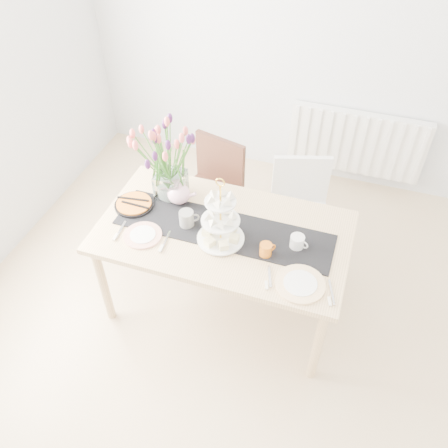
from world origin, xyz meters
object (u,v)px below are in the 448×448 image
(dining_table, at_px, (224,238))
(chair_white, at_px, (300,205))
(plate_right, at_px, (300,284))
(chair_brown, at_px, (213,184))
(teapot, at_px, (179,194))
(tulip_vase, at_px, (168,150))
(cake_stand, at_px, (221,225))
(tart_tin, at_px, (134,205))
(mug_grey, at_px, (187,219))
(radiator, at_px, (356,143))
(mug_orange, at_px, (266,250))
(plate_left, at_px, (143,235))
(cream_jug, at_px, (297,242))

(dining_table, height_order, chair_white, chair_white)
(plate_right, bearing_deg, chair_brown, 132.02)
(teapot, height_order, plate_right, teapot)
(tulip_vase, bearing_deg, plate_right, -26.25)
(cake_stand, relative_size, tart_tin, 1.66)
(mug_grey, bearing_deg, radiator, 31.96)
(chair_brown, distance_m, plate_right, 1.34)
(chair_brown, relative_size, tart_tin, 3.32)
(chair_brown, distance_m, mug_grey, 0.79)
(dining_table, xyz_separation_m, cake_stand, (0.01, -0.09, 0.20))
(teapot, bearing_deg, chair_white, 35.34)
(dining_table, height_order, plate_right, plate_right)
(mug_orange, bearing_deg, chair_white, 40.50)
(dining_table, relative_size, plate_left, 6.64)
(chair_white, distance_m, tulip_vase, 1.14)
(mug_orange, xyz_separation_m, plate_left, (-0.77, -0.09, -0.04))
(dining_table, xyz_separation_m, plate_left, (-0.46, -0.21, 0.08))
(tart_tin, xyz_separation_m, plate_right, (1.20, -0.31, -0.01))
(chair_brown, height_order, mug_grey, chair_brown)
(chair_white, xyz_separation_m, mug_grey, (-0.62, -0.71, 0.31))
(radiator, bearing_deg, tulip_vase, -126.68)
(chair_white, xyz_separation_m, tulip_vase, (-0.82, -0.47, 0.62))
(mug_orange, height_order, plate_right, mug_orange)
(chair_brown, xyz_separation_m, plate_right, (0.88, -0.98, 0.25))
(radiator, height_order, chair_white, chair_white)
(chair_white, distance_m, mug_grey, 0.99)
(chair_brown, xyz_separation_m, tulip_vase, (-0.12, -0.48, 0.62))
(cake_stand, bearing_deg, teapot, 146.98)
(tart_tin, height_order, plate_left, tart_tin)
(radiator, relative_size, tulip_vase, 1.77)
(radiator, distance_m, cake_stand, 1.97)
(radiator, height_order, mug_grey, mug_grey)
(tart_tin, relative_size, plate_left, 1.09)
(cream_jug, bearing_deg, tulip_vase, -174.63)
(chair_white, bearing_deg, radiator, 57.01)
(radiator, distance_m, cream_jug, 1.76)
(dining_table, distance_m, tulip_vase, 0.67)
(radiator, relative_size, chair_white, 1.40)
(mug_grey, xyz_separation_m, plate_right, (0.79, -0.25, -0.05))
(tulip_vase, bearing_deg, radiator, 53.32)
(chair_brown, relative_size, teapot, 3.52)
(teapot, height_order, mug_orange, teapot)
(chair_brown, xyz_separation_m, mug_grey, (0.09, -0.73, 0.30))
(cake_stand, bearing_deg, plate_right, -19.67)
(chair_brown, distance_m, teapot, 0.63)
(tulip_vase, height_order, cream_jug, tulip_vase)
(tulip_vase, bearing_deg, dining_table, -25.24)
(mug_orange, distance_m, plate_left, 0.78)
(chair_white, distance_m, cream_jug, 0.74)
(chair_white, height_order, plate_left, chair_white)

